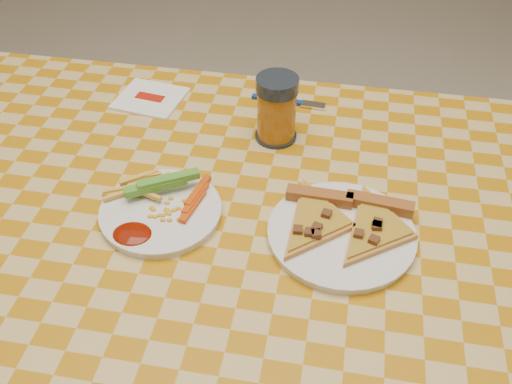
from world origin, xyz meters
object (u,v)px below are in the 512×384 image
plate_left (161,212)px  plate_right (341,235)px  drink_glass (277,109)px  table (229,247)px

plate_left → plate_right: bearing=0.4°
plate_right → drink_glass: (-0.14, 0.24, 0.06)m
table → plate_right: size_ratio=5.65×
plate_left → plate_right: same height
drink_glass → plate_left: bearing=-121.8°
plate_right → drink_glass: bearing=120.2°
plate_left → plate_right: (0.29, 0.00, 0.00)m
table → plate_right: (0.19, -0.01, 0.08)m
plate_left → drink_glass: (0.15, 0.24, 0.06)m
plate_right → drink_glass: drink_glass is taller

